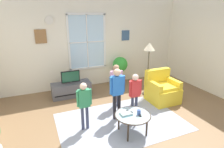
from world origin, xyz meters
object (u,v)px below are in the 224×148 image
at_px(person_pink_shirt, 116,81).
at_px(potted_plant_by_window, 120,68).
at_px(remote_near_books, 140,115).
at_px(floor_lamp, 149,52).
at_px(television, 70,77).
at_px(remote_near_cup, 129,112).
at_px(person_green_shirt, 84,101).
at_px(coffee_table, 133,116).
at_px(tv_stand, 71,89).
at_px(cup, 139,112).
at_px(person_red_shirt, 135,91).
at_px(person_blue_shirt, 117,88).
at_px(book_stack, 126,114).
at_px(armchair, 162,90).

height_order(person_pink_shirt, potted_plant_by_window, person_pink_shirt).
relative_size(remote_near_books, floor_lamp, 0.09).
bearing_deg(television, remote_near_cup, -70.54).
bearing_deg(person_green_shirt, coffee_table, -30.84).
bearing_deg(tv_stand, person_pink_shirt, -49.88).
height_order(cup, floor_lamp, floor_lamp).
height_order(person_green_shirt, potted_plant_by_window, person_green_shirt).
xyz_separation_m(person_red_shirt, floor_lamp, (1.02, 1.01, 0.64)).
height_order(person_pink_shirt, person_green_shirt, person_pink_shirt).
distance_m(remote_near_books, person_blue_shirt, 0.79).
height_order(person_blue_shirt, potted_plant_by_window, person_blue_shirt).
distance_m(remote_near_books, remote_near_cup, 0.23).
distance_m(tv_stand, remote_near_books, 2.56).
height_order(tv_stand, remote_near_cup, remote_near_cup).
relative_size(person_pink_shirt, potted_plant_by_window, 1.19).
xyz_separation_m(tv_stand, person_red_shirt, (1.12, -1.79, 0.47)).
bearing_deg(remote_near_books, book_stack, 154.13).
xyz_separation_m(coffee_table, remote_near_cup, (-0.01, 0.12, 0.04)).
bearing_deg(armchair, coffee_table, -146.40).
height_order(television, cup, television).
xyz_separation_m(remote_near_books, person_blue_shirt, (-0.19, 0.70, 0.33)).
distance_m(remote_near_books, person_red_shirt, 0.68).
height_order(television, person_blue_shirt, person_blue_shirt).
distance_m(armchair, person_red_shirt, 1.28).
relative_size(book_stack, remote_near_books, 1.63).
bearing_deg(person_red_shirt, coffee_table, -122.70).
bearing_deg(person_blue_shirt, remote_near_books, -75.03).
relative_size(potted_plant_by_window, floor_lamp, 0.61).
bearing_deg(book_stack, remote_near_cup, 31.64).
bearing_deg(book_stack, coffee_table, -21.75).
xyz_separation_m(coffee_table, cup, (0.11, -0.05, 0.08)).
height_order(tv_stand, coffee_table, coffee_table).
distance_m(television, coffee_table, 2.45).
relative_size(coffee_table, person_green_shirt, 0.70).
bearing_deg(television, person_blue_shirt, -66.84).
xyz_separation_m(person_pink_shirt, potted_plant_by_window, (0.79, 1.42, -0.14)).
bearing_deg(television, remote_near_books, -69.15).
bearing_deg(cup, person_red_shirt, 68.32).
bearing_deg(cup, person_green_shirt, 149.62).
bearing_deg(person_green_shirt, person_blue_shirt, 8.22).
xyz_separation_m(coffee_table, person_green_shirt, (-0.86, 0.51, 0.27)).
bearing_deg(potted_plant_by_window, remote_near_cup, -111.28).
distance_m(tv_stand, armchair, 2.63).
relative_size(television, potted_plant_by_window, 0.55).
relative_size(remote_near_books, person_red_shirt, 0.13).
relative_size(armchair, floor_lamp, 0.55).
distance_m(book_stack, cup, 0.26).
distance_m(coffee_table, person_green_shirt, 1.03).
bearing_deg(person_blue_shirt, person_green_shirt, -171.78).
bearing_deg(armchair, person_red_shirt, -158.21).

